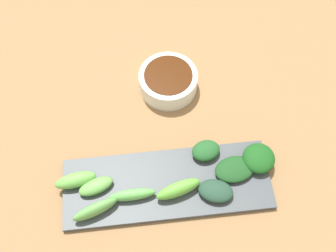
# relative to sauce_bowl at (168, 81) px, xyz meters

# --- Properties ---
(tabletop) EXTENTS (2.10, 2.10, 0.02)m
(tabletop) POSITION_rel_sauce_bowl_xyz_m (0.13, -0.03, -0.03)
(tabletop) COLOR #977048
(tabletop) RESTS_ON ground
(sauce_bowl) EXTENTS (0.12, 0.12, 0.05)m
(sauce_bowl) POSITION_rel_sauce_bowl_xyz_m (0.00, 0.00, 0.00)
(sauce_bowl) COLOR white
(sauce_bowl) RESTS_ON tabletop
(serving_plate) EXTENTS (0.14, 0.39, 0.01)m
(serving_plate) POSITION_rel_sauce_bowl_xyz_m (0.22, -0.03, -0.02)
(serving_plate) COLOR #444A4F
(serving_plate) RESTS_ON tabletop
(broccoli_stalk_0) EXTENTS (0.02, 0.09, 0.03)m
(broccoli_stalk_0) POSITION_rel_sauce_bowl_xyz_m (0.24, -0.09, 0.00)
(broccoli_stalk_0) COLOR #63BC57
(broccoli_stalk_0) RESTS_ON serving_plate
(broccoli_leafy_1) EXTENTS (0.06, 0.08, 0.02)m
(broccoli_leafy_1) POSITION_rel_sauce_bowl_xyz_m (0.21, 0.10, -0.00)
(broccoli_leafy_1) COLOR #1D4C20
(broccoli_leafy_1) RESTS_ON serving_plate
(broccoli_stalk_2) EXTENTS (0.05, 0.09, 0.03)m
(broccoli_stalk_2) POSITION_rel_sauce_bowl_xyz_m (0.24, -0.01, 0.00)
(broccoli_stalk_2) COLOR #64B63F
(broccoli_stalk_2) RESTS_ON serving_plate
(broccoli_leafy_3) EXTENTS (0.06, 0.06, 0.02)m
(broccoli_leafy_3) POSITION_rel_sauce_bowl_xyz_m (0.17, 0.05, 0.00)
(broccoli_leafy_3) COLOR #225A28
(broccoli_leafy_3) RESTS_ON serving_plate
(broccoli_stalk_4) EXTENTS (0.05, 0.07, 0.02)m
(broccoli_stalk_4) POSITION_rel_sauce_bowl_xyz_m (0.22, -0.16, -0.00)
(broccoli_stalk_4) COLOR #68A64F
(broccoli_stalk_4) RESTS_ON serving_plate
(broccoli_stalk_5) EXTENTS (0.04, 0.08, 0.03)m
(broccoli_stalk_5) POSITION_rel_sauce_bowl_xyz_m (0.20, -0.20, 0.00)
(broccoli_stalk_5) COLOR #6BB64D
(broccoli_stalk_5) RESTS_ON serving_plate
(broccoli_leafy_6) EXTENTS (0.06, 0.08, 0.02)m
(broccoli_leafy_6) POSITION_rel_sauce_bowl_xyz_m (0.25, 0.06, -0.00)
(broccoli_leafy_6) COLOR #254634
(broccoli_leafy_6) RESTS_ON serving_plate
(broccoli_stalk_7) EXTENTS (0.05, 0.09, 0.03)m
(broccoli_stalk_7) POSITION_rel_sauce_bowl_xyz_m (0.26, -0.16, 0.00)
(broccoli_stalk_7) COLOR #61A751
(broccoli_stalk_7) RESTS_ON serving_plate
(broccoli_leafy_8) EXTENTS (0.08, 0.08, 0.03)m
(broccoli_leafy_8) POSITION_rel_sauce_bowl_xyz_m (0.20, 0.15, 0.00)
(broccoli_leafy_8) COLOR #1A551C
(broccoli_leafy_8) RESTS_ON serving_plate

